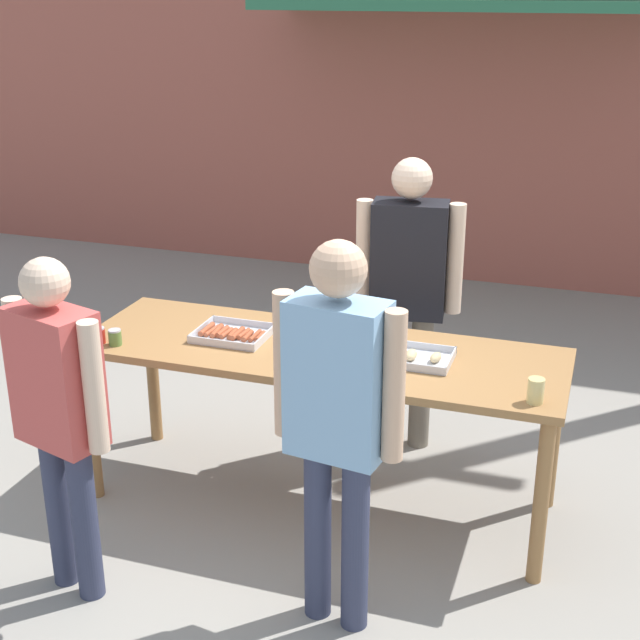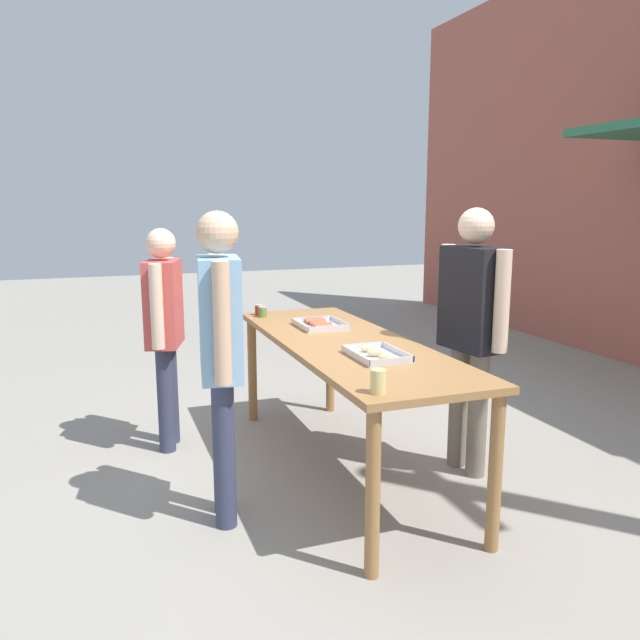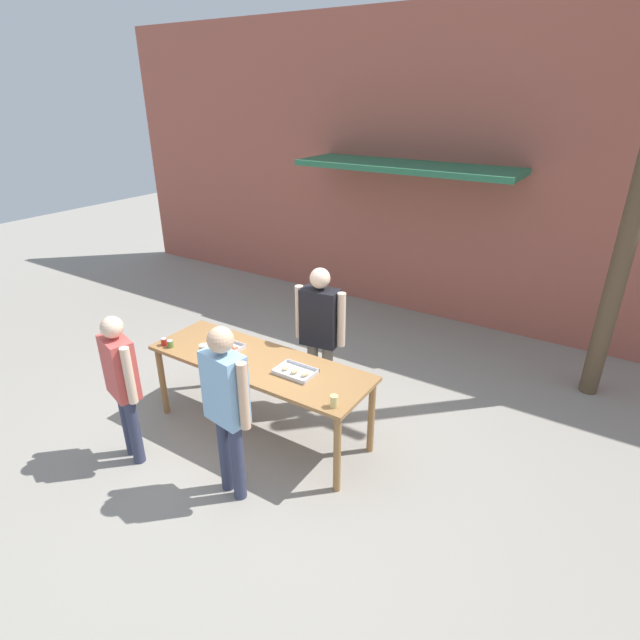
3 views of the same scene
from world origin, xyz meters
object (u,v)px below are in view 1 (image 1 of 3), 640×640
condiment_jar_mustard (99,335)px  beer_cup (536,391)px  food_tray_buns (411,357)px  person_customer_holding_hotdog (59,402)px  person_server_behind_table (408,281)px  food_tray_sausages (232,334)px  condiment_jar_ketchup (115,337)px  person_customer_with_cup (337,406)px

condiment_jar_mustard → beer_cup: beer_cup is taller
food_tray_buns → person_customer_holding_hotdog: size_ratio=0.25×
condiment_jar_mustard → person_server_behind_table: 1.70m
food_tray_sausages → person_server_behind_table: size_ratio=0.21×
food_tray_buns → condiment_jar_mustard: 1.56m
food_tray_sausages → condiment_jar_ketchup: condiment_jar_ketchup is taller
food_tray_sausages → beer_cup: 1.57m
food_tray_buns → condiment_jar_ketchup: bearing=-169.1°
condiment_jar_mustard → condiment_jar_ketchup: size_ratio=1.00×
beer_cup → person_customer_with_cup: size_ratio=0.07×
condiment_jar_mustard → food_tray_buns: bearing=10.4°
food_tray_sausages → condiment_jar_mustard: bearing=-154.8°
food_tray_sausages → person_customer_holding_hotdog: (-0.33, -1.03, 0.04)m
food_tray_buns → condiment_jar_mustard: size_ratio=4.75×
food_tray_buns → person_customer_with_cup: person_customer_with_cup is taller
food_tray_buns → person_customer_with_cup: size_ratio=0.23×
condiment_jar_ketchup → person_customer_with_cup: bearing=-23.4°
food_tray_buns → person_server_behind_table: person_server_behind_table is taller
person_server_behind_table → person_customer_holding_hotdog: person_server_behind_table is taller
food_tray_buns → beer_cup: (0.61, -0.28, 0.04)m
beer_cup → condiment_jar_mustard: bearing=-179.9°
condiment_jar_mustard → person_server_behind_table: size_ratio=0.05×
condiment_jar_mustard → condiment_jar_ketchup: bearing=1.1°
person_server_behind_table → condiment_jar_mustard: bearing=-150.4°
condiment_jar_mustard → beer_cup: 2.15m
food_tray_sausages → person_customer_holding_hotdog: person_customer_holding_hotdog is taller
food_tray_sausages → condiment_jar_mustard: (-0.60, -0.28, 0.02)m
food_tray_sausages → person_customer_with_cup: 1.21m
person_customer_with_cup → beer_cup: bearing=-132.4°
food_tray_buns → person_server_behind_table: size_ratio=0.23×
condiment_jar_ketchup → food_tray_sausages: bearing=28.8°
condiment_jar_ketchup → beer_cup: size_ratio=0.73×
condiment_jar_mustard → beer_cup: size_ratio=0.73×
person_server_behind_table → person_customer_holding_hotdog: size_ratio=1.09×
condiment_jar_mustard → person_customer_holding_hotdog: size_ratio=0.05×
condiment_jar_mustard → person_server_behind_table: bearing=37.5°
beer_cup → person_customer_holding_hotdog: (-1.88, -0.75, 0.00)m
condiment_jar_ketchup → person_server_behind_table: (1.25, 1.03, 0.11)m
food_tray_sausages → person_server_behind_table: 1.06m
food_tray_buns → beer_cup: bearing=-24.3°
food_tray_sausages → food_tray_buns: 0.93m
food_tray_buns → beer_cup: 0.67m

